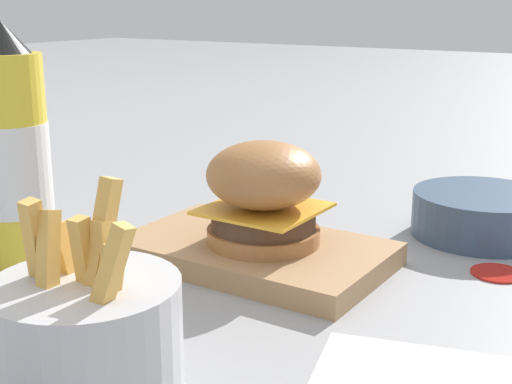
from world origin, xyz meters
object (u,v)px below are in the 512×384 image
fries_basket (88,345)px  side_bowl (482,213)px  serving_board (256,252)px  burger (264,192)px  ketchup_bottle (12,158)px  spoon (265,177)px

fries_basket → side_bowl: bearing=77.5°
serving_board → fries_basket: (0.05, -0.27, 0.03)m
fries_basket → burger: bearing=99.7°
serving_board → ketchup_bottle: bearing=-145.5°
serving_board → side_bowl: bearing=51.6°
side_bowl → spoon: size_ratio=0.96×
burger → ketchup_bottle: 0.24m
fries_basket → spoon: fries_basket is taller
burger → ketchup_bottle: bearing=-146.3°
serving_board → ketchup_bottle: size_ratio=1.08×
ketchup_bottle → fries_basket: size_ratio=1.54×
ketchup_bottle → side_bowl: bearing=43.7°
spoon → serving_board: bearing=179.5°
ketchup_bottle → side_bowl: ketchup_bottle is taller
serving_board → fries_basket: size_ratio=1.67×
serving_board → spoon: bearing=120.7°
burger → side_bowl: bearing=52.9°
serving_board → burger: size_ratio=2.30×
fries_basket → ketchup_bottle: bearing=149.1°
fries_basket → side_bowl: 0.49m
burger → side_bowl: burger is taller
fries_basket → side_bowl: size_ratio=1.01×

